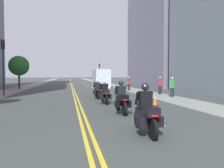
# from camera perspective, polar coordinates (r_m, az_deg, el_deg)

# --- Properties ---
(ground_plane) EXTENTS (264.00, 264.00, 0.00)m
(ground_plane) POSITION_cam_1_polar(r_m,az_deg,el_deg) (48.52, -10.98, 0.08)
(ground_plane) COLOR #3D433F
(sidewalk_left) EXTENTS (2.70, 144.00, 0.12)m
(sidewalk_left) POSITION_cam_1_polar(r_m,az_deg,el_deg) (48.96, -19.41, 0.08)
(sidewalk_left) COLOR gray
(sidewalk_left) RESTS_ON ground
(sidewalk_right) EXTENTS (2.70, 144.00, 0.12)m
(sidewalk_right) POSITION_cam_1_polar(r_m,az_deg,el_deg) (49.13, -2.59, 0.22)
(sidewalk_right) COLOR gray
(sidewalk_right) RESTS_ON ground
(centreline_yellow_inner) EXTENTS (0.12, 132.00, 0.01)m
(centreline_yellow_inner) POSITION_cam_1_polar(r_m,az_deg,el_deg) (48.52, -11.13, 0.09)
(centreline_yellow_inner) COLOR yellow
(centreline_yellow_inner) RESTS_ON ground
(centreline_yellow_outer) EXTENTS (0.12, 132.00, 0.01)m
(centreline_yellow_outer) POSITION_cam_1_polar(r_m,az_deg,el_deg) (48.52, -10.84, 0.09)
(centreline_yellow_outer) COLOR yellow
(centreline_yellow_outer) RESTS_ON ground
(lane_dashes_white) EXTENTS (0.14, 56.40, 0.01)m
(lane_dashes_white) POSITION_cam_1_polar(r_m,az_deg,el_deg) (29.75, -4.90, -1.30)
(lane_dashes_white) COLOR silver
(lane_dashes_white) RESTS_ON ground
(building_right_1) EXTENTS (6.25, 17.41, 17.63)m
(building_right_1) POSITION_cam_1_polar(r_m,az_deg,el_deg) (38.88, 12.43, 12.56)
(building_right_1) COLOR slate
(building_right_1) RESTS_ON ground
(motorcycle_0) EXTENTS (0.77, 2.12, 1.67)m
(motorcycle_0) POSITION_cam_1_polar(r_m,az_deg,el_deg) (6.94, 9.20, -7.88)
(motorcycle_0) COLOR black
(motorcycle_0) RESTS_ON ground
(motorcycle_1) EXTENTS (0.77, 2.15, 1.64)m
(motorcycle_1) POSITION_cam_1_polar(r_m,az_deg,el_deg) (10.56, 2.56, -4.38)
(motorcycle_1) COLOR black
(motorcycle_1) RESTS_ON ground
(motorcycle_2) EXTENTS (0.77, 2.19, 1.61)m
(motorcycle_2) POSITION_cam_1_polar(r_m,az_deg,el_deg) (14.26, -2.02, -2.65)
(motorcycle_2) COLOR black
(motorcycle_2) RESTS_ON ground
(motorcycle_3) EXTENTS (0.77, 2.20, 1.59)m
(motorcycle_3) POSITION_cam_1_polar(r_m,az_deg,el_deg) (17.44, -4.03, -1.77)
(motorcycle_3) COLOR black
(motorcycle_3) RESTS_ON ground
(traffic_cone_0) EXTENTS (0.34, 0.34, 0.73)m
(traffic_cone_0) POSITION_cam_1_polar(r_m,az_deg,el_deg) (13.61, 11.57, -4.21)
(traffic_cone_0) COLOR black
(traffic_cone_0) RESTS_ON ground
(traffic_light_near) EXTENTS (0.28, 0.38, 5.03)m
(traffic_light_near) POSITION_cam_1_polar(r_m,az_deg,el_deg) (20.96, -27.41, 6.37)
(traffic_light_near) COLOR black
(traffic_light_near) RESTS_ON ground
(traffic_light_far) EXTENTS (0.28, 0.38, 4.53)m
(traffic_light_far) POSITION_cam_1_polar(r_m,az_deg,el_deg) (47.27, -3.41, 3.88)
(traffic_light_far) COLOR black
(traffic_light_far) RESTS_ON ground
(pedestrian_0) EXTENTS (0.48, 0.42, 1.76)m
(pedestrian_0) POSITION_cam_1_polar(r_m,az_deg,el_deg) (25.16, 4.55, 0.10)
(pedestrian_0) COLOR #272B37
(pedestrian_0) RESTS_ON ground
(pedestrian_1) EXTENTS (0.38, 0.42, 1.78)m
(pedestrian_1) POSITION_cam_1_polar(r_m,az_deg,el_deg) (18.10, 15.97, -0.85)
(pedestrian_1) COLOR #222C35
(pedestrian_1) RESTS_ON ground
(pedestrian_2) EXTENTS (0.50, 0.35, 1.80)m
(pedestrian_2) POSITION_cam_1_polar(r_m,az_deg,el_deg) (20.41, 12.90, -0.42)
(pedestrian_2) COLOR #20272D
(pedestrian_2) RESTS_ON ground
(street_tree_0) EXTENTS (2.58, 2.58, 4.45)m
(street_tree_0) POSITION_cam_1_polar(r_m,az_deg,el_deg) (30.07, -23.90, 4.53)
(street_tree_0) COLOR #473323
(street_tree_0) RESTS_ON ground
(parked_truck) EXTENTS (2.20, 6.50, 2.80)m
(parked_truck) POSITION_cam_1_polar(r_m,az_deg,el_deg) (33.77, -3.15, 1.30)
(parked_truck) COLOR silver
(parked_truck) RESTS_ON ground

